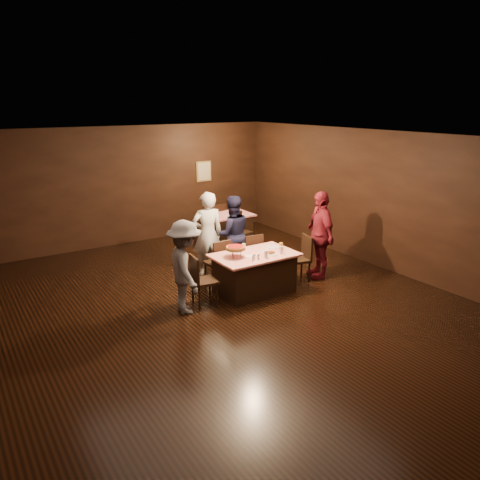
# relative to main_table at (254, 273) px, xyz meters

# --- Properties ---
(room) EXTENTS (10.00, 10.04, 3.02)m
(room) POSITION_rel_main_table_xyz_m (-0.82, -0.48, 1.75)
(room) COLOR black
(room) RESTS_ON ground
(main_table) EXTENTS (1.60, 1.00, 0.77)m
(main_table) POSITION_rel_main_table_xyz_m (0.00, 0.00, 0.00)
(main_table) COLOR red
(main_table) RESTS_ON ground
(back_table) EXTENTS (1.30, 0.90, 0.77)m
(back_table) POSITION_rel_main_table_xyz_m (1.24, 3.06, 0.00)
(back_table) COLOR red
(back_table) RESTS_ON ground
(chair_far_left) EXTENTS (0.45, 0.45, 0.95)m
(chair_far_left) POSITION_rel_main_table_xyz_m (-0.40, 0.75, 0.09)
(chair_far_left) COLOR black
(chair_far_left) RESTS_ON ground
(chair_far_right) EXTENTS (0.46, 0.46, 0.95)m
(chair_far_right) POSITION_rel_main_table_xyz_m (0.40, 0.75, 0.09)
(chair_far_right) COLOR black
(chair_far_right) RESTS_ON ground
(chair_end_left) EXTENTS (0.47, 0.47, 0.95)m
(chair_end_left) POSITION_rel_main_table_xyz_m (-1.10, 0.00, 0.09)
(chair_end_left) COLOR black
(chair_end_left) RESTS_ON ground
(chair_end_right) EXTENTS (0.50, 0.50, 0.95)m
(chair_end_right) POSITION_rel_main_table_xyz_m (1.10, 0.00, 0.09)
(chair_end_right) COLOR black
(chair_end_right) RESTS_ON ground
(chair_back_near) EXTENTS (0.50, 0.50, 0.95)m
(chair_back_near) POSITION_rel_main_table_xyz_m (1.24, 2.36, 0.09)
(chair_back_near) COLOR black
(chair_back_near) RESTS_ON ground
(chair_back_far) EXTENTS (0.47, 0.47, 0.95)m
(chair_back_far) POSITION_rel_main_table_xyz_m (1.24, 3.66, 0.09)
(chair_back_far) COLOR black
(chair_back_far) RESTS_ON ground
(diner_white_jacket) EXTENTS (0.75, 0.58, 1.81)m
(diner_white_jacket) POSITION_rel_main_table_xyz_m (-0.31, 1.27, 0.52)
(diner_white_jacket) COLOR silver
(diner_white_jacket) RESTS_ON ground
(diner_navy_hoodie) EXTENTS (0.97, 0.85, 1.68)m
(diner_navy_hoodie) POSITION_rel_main_table_xyz_m (0.26, 1.21, 0.45)
(diner_navy_hoodie) COLOR black
(diner_navy_hoodie) RESTS_ON ground
(diner_grey_knit) EXTENTS (0.83, 1.18, 1.66)m
(diner_grey_knit) POSITION_rel_main_table_xyz_m (-1.52, -0.08, 0.44)
(diner_grey_knit) COLOR slate
(diner_grey_knit) RESTS_ON ground
(diner_red_shirt) EXTENTS (0.76, 1.16, 1.84)m
(diner_red_shirt) POSITION_rel_main_table_xyz_m (1.62, -0.05, 0.53)
(diner_red_shirt) COLOR maroon
(diner_red_shirt) RESTS_ON ground
(pizza_stand) EXTENTS (0.38, 0.38, 0.22)m
(pizza_stand) POSITION_rel_main_table_xyz_m (-0.40, 0.05, 0.57)
(pizza_stand) COLOR black
(pizza_stand) RESTS_ON main_table
(plate_with_slice) EXTENTS (0.25, 0.25, 0.06)m
(plate_with_slice) POSITION_rel_main_table_xyz_m (0.25, -0.18, 0.41)
(plate_with_slice) COLOR white
(plate_with_slice) RESTS_ON main_table
(plate_empty) EXTENTS (0.25, 0.25, 0.01)m
(plate_empty) POSITION_rel_main_table_xyz_m (0.55, 0.15, 0.39)
(plate_empty) COLOR white
(plate_empty) RESTS_ON main_table
(glass_front_left) EXTENTS (0.08, 0.08, 0.14)m
(glass_front_left) POSITION_rel_main_table_xyz_m (0.05, -0.30, 0.46)
(glass_front_left) COLOR silver
(glass_front_left) RESTS_ON main_table
(glass_front_right) EXTENTS (0.08, 0.08, 0.14)m
(glass_front_right) POSITION_rel_main_table_xyz_m (0.45, -0.25, 0.46)
(glass_front_right) COLOR silver
(glass_front_right) RESTS_ON main_table
(glass_amber) EXTENTS (0.08, 0.08, 0.14)m
(glass_amber) POSITION_rel_main_table_xyz_m (0.60, -0.05, 0.46)
(glass_amber) COLOR #BF7F26
(glass_amber) RESTS_ON main_table
(glass_back) EXTENTS (0.08, 0.08, 0.14)m
(glass_back) POSITION_rel_main_table_xyz_m (-0.05, 0.30, 0.46)
(glass_back) COLOR silver
(glass_back) RESTS_ON main_table
(condiments) EXTENTS (0.17, 0.10, 0.09)m
(condiments) POSITION_rel_main_table_xyz_m (-0.18, -0.28, 0.43)
(condiments) COLOR silver
(condiments) RESTS_ON main_table
(napkin_center) EXTENTS (0.19, 0.19, 0.01)m
(napkin_center) POSITION_rel_main_table_xyz_m (0.30, 0.00, 0.39)
(napkin_center) COLOR white
(napkin_center) RESTS_ON main_table
(napkin_left) EXTENTS (0.21, 0.21, 0.01)m
(napkin_left) POSITION_rel_main_table_xyz_m (-0.15, -0.05, 0.39)
(napkin_left) COLOR white
(napkin_left) RESTS_ON main_table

